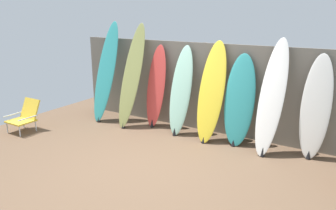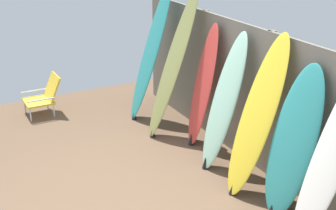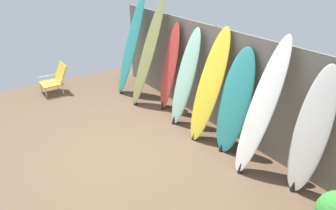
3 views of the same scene
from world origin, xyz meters
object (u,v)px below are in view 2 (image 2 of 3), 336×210
surfboard_teal_5 (293,143)px  beach_chair (45,95)px  surfboard_red_2 (202,87)px  surfboard_olive_1 (173,65)px  surfboard_teal_0 (151,51)px  surfboard_seafoam_3 (224,103)px  surfboard_white_6 (331,156)px  surfboard_yellow_4 (257,117)px

surfboard_teal_5 → beach_chair: (-3.98, -1.66, -0.50)m
beach_chair → surfboard_red_2: bearing=35.5°
surfboard_olive_1 → surfboard_red_2: size_ratio=1.25×
surfboard_teal_0 → surfboard_olive_1: (0.73, -0.01, -0.02)m
surfboard_seafoam_3 → surfboard_teal_5: 1.20m
surfboard_olive_1 → surfboard_red_2: bearing=22.8°
surfboard_teal_0 → surfboard_white_6: (3.65, 0.08, -0.12)m
surfboard_red_2 → surfboard_seafoam_3: surfboard_seafoam_3 is taller
surfboard_olive_1 → beach_chair: size_ratio=3.37×
surfboard_teal_0 → surfboard_olive_1: size_ratio=1.01×
surfboard_red_2 → surfboard_seafoam_3: size_ratio=0.98×
surfboard_seafoam_3 → surfboard_olive_1: bearing=-174.6°
surfboard_olive_1 → surfboard_seafoam_3: size_ratio=1.23×
surfboard_olive_1 → surfboard_white_6: 2.93m
surfboard_yellow_4 → surfboard_teal_5: 0.55m
surfboard_teal_0 → surfboard_white_6: bearing=1.2°
surfboard_seafoam_3 → beach_chair: surfboard_seafoam_3 is taller
surfboard_teal_5 → surfboard_white_6: (0.59, -0.09, 0.14)m
surfboard_yellow_4 → surfboard_seafoam_3: bearing=179.5°
surfboard_olive_1 → surfboard_teal_5: size_ratio=1.30×
surfboard_yellow_4 → beach_chair: surfboard_yellow_4 is taller
surfboard_red_2 → beach_chair: 2.76m
surfboard_white_6 → surfboard_yellow_4: bearing=179.1°
surfboard_yellow_4 → surfboard_teal_5: bearing=7.3°
surfboard_yellow_4 → beach_chair: bearing=-155.2°
surfboard_seafoam_3 → surfboard_teal_5: (1.19, 0.06, -0.04)m
surfboard_seafoam_3 → surfboard_red_2: bearing=171.8°
surfboard_white_6 → surfboard_teal_5: bearing=171.8°
surfboard_yellow_4 → beach_chair: size_ratio=2.92×
surfboard_teal_5 → surfboard_teal_0: bearing=-177.0°
surfboard_teal_5 → surfboard_red_2: bearing=179.0°
surfboard_yellow_4 → surfboard_olive_1: bearing=-176.8°
surfboard_red_2 → surfboard_yellow_4: (1.32, -0.10, 0.08)m
surfboard_red_2 → beach_chair: bearing=-141.5°
surfboard_white_6 → surfboard_teal_0: bearing=-178.8°
surfboard_teal_0 → surfboard_teal_5: size_ratio=1.32×
surfboard_teal_5 → beach_chair: size_ratio=2.60×
surfboard_olive_1 → surfboard_yellow_4: size_ratio=1.16×
surfboard_white_6 → beach_chair: (-4.57, -1.57, -0.64)m
beach_chair → surfboard_teal_5: bearing=19.6°
surfboard_teal_0 → surfboard_red_2: bearing=9.1°
surfboard_red_2 → surfboard_yellow_4: 1.33m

